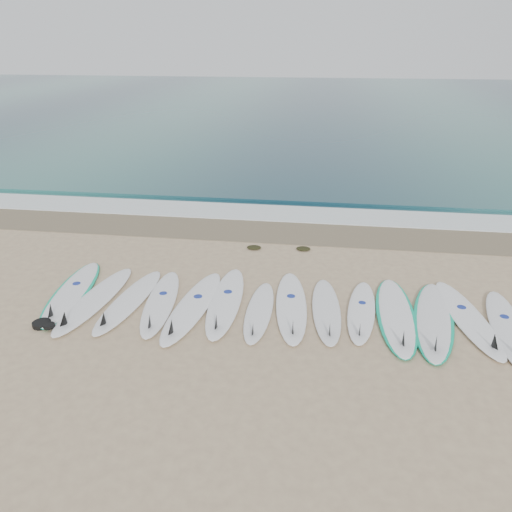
# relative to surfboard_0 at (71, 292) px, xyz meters

# --- Properties ---
(ground) EXTENTS (120.00, 120.00, 0.00)m
(ground) POSITION_rel_surfboard_0_xyz_m (4.07, 0.00, -0.05)
(ground) COLOR tan
(ocean) EXTENTS (120.00, 55.00, 0.03)m
(ocean) POSITION_rel_surfboard_0_xyz_m (4.07, 32.50, -0.04)
(ocean) COLOR #1E4E53
(ocean) RESTS_ON ground
(wet_sand_band) EXTENTS (120.00, 1.80, 0.01)m
(wet_sand_band) POSITION_rel_surfboard_0_xyz_m (4.07, 4.10, -0.05)
(wet_sand_band) COLOR #6F614A
(wet_sand_band) RESTS_ON ground
(foam_band) EXTENTS (120.00, 1.40, 0.04)m
(foam_band) POSITION_rel_surfboard_0_xyz_m (4.07, 5.50, -0.03)
(foam_band) COLOR silver
(foam_band) RESTS_ON ground
(wave_crest) EXTENTS (120.00, 1.00, 0.10)m
(wave_crest) POSITION_rel_surfboard_0_xyz_m (4.07, 7.00, -0.00)
(wave_crest) COLOR #1E4E53
(wave_crest) RESTS_ON ground
(surfboard_0) EXTENTS (1.02, 2.87, 0.36)m
(surfboard_0) POSITION_rel_surfboard_0_xyz_m (0.00, 0.00, 0.00)
(surfboard_0) COLOR white
(surfboard_0) RESTS_ON ground
(surfboard_1) EXTENTS (0.82, 2.87, 0.36)m
(surfboard_1) POSITION_rel_surfboard_0_xyz_m (0.58, -0.26, 0.01)
(surfboard_1) COLOR white
(surfboard_1) RESTS_ON ground
(surfboard_2) EXTENTS (0.79, 2.70, 0.34)m
(surfboard_2) POSITION_rel_surfboard_0_xyz_m (1.25, -0.20, 0.01)
(surfboard_2) COLOR white
(surfboard_2) RESTS_ON ground
(surfboard_3) EXTENTS (0.87, 2.69, 0.34)m
(surfboard_3) POSITION_rel_surfboard_0_xyz_m (1.87, -0.17, 0.01)
(surfboard_3) COLOR white
(surfboard_3) RESTS_ON ground
(surfboard_4) EXTENTS (0.86, 2.92, 0.37)m
(surfboard_4) POSITION_rel_surfboard_0_xyz_m (2.51, -0.25, 0.01)
(surfboard_4) COLOR white
(surfboard_4) RESTS_ON ground
(surfboard_5) EXTENTS (0.71, 2.87, 0.36)m
(surfboard_5) POSITION_rel_surfboard_0_xyz_m (3.09, 0.03, 0.01)
(surfboard_5) COLOR white
(surfboard_5) RESTS_ON ground
(surfboard_6) EXTENTS (0.49, 2.30, 0.29)m
(surfboard_6) POSITION_rel_surfboard_0_xyz_m (3.77, -0.23, -0.00)
(surfboard_6) COLOR white
(surfboard_6) RESTS_ON ground
(surfboard_7) EXTENTS (0.85, 2.82, 0.36)m
(surfboard_7) POSITION_rel_surfboard_0_xyz_m (4.35, 0.04, 0.01)
(surfboard_7) COLOR white
(surfboard_7) RESTS_ON ground
(surfboard_8) EXTENTS (0.68, 2.52, 0.32)m
(surfboard_8) POSITION_rel_surfboard_0_xyz_m (5.00, -0.02, 0.00)
(surfboard_8) COLOR white
(surfboard_8) RESTS_ON ground
(surfboard_9) EXTENTS (0.72, 2.43, 0.31)m
(surfboard_9) POSITION_rel_surfboard_0_xyz_m (5.64, 0.04, -0.00)
(surfboard_9) COLOR white
(surfboard_9) RESTS_ON ground
(surfboard_10) EXTENTS (0.72, 2.89, 0.37)m
(surfboard_10) POSITION_rel_surfboard_0_xyz_m (6.26, -0.00, 0.00)
(surfboard_10) COLOR white
(surfboard_10) RESTS_ON ground
(surfboard_11) EXTENTS (1.15, 2.98, 0.37)m
(surfboard_11) POSITION_rel_surfboard_0_xyz_m (6.90, -0.07, 0.00)
(surfboard_11) COLOR white
(surfboard_11) RESTS_ON ground
(surfboard_12) EXTENTS (1.01, 2.87, 0.36)m
(surfboard_12) POSITION_rel_surfboard_0_xyz_m (7.53, 0.05, 0.01)
(surfboard_12) COLOR white
(surfboard_12) RESTS_ON ground
(surfboard_13) EXTENTS (0.86, 2.74, 0.34)m
(surfboard_13) POSITION_rel_surfboard_0_xyz_m (8.12, -0.18, 0.01)
(surfboard_13) COLOR white
(surfboard_13) RESTS_ON ground
(seaweed_near) EXTENTS (0.35, 0.27, 0.07)m
(seaweed_near) POSITION_rel_surfboard_0_xyz_m (3.24, 2.84, -0.02)
(seaweed_near) COLOR black
(seaweed_near) RESTS_ON ground
(seaweed_far) EXTENTS (0.34, 0.27, 0.07)m
(seaweed_far) POSITION_rel_surfboard_0_xyz_m (4.42, 2.94, -0.02)
(seaweed_far) COLOR black
(seaweed_far) RESTS_ON ground
(leash_coil) EXTENTS (0.46, 0.36, 0.11)m
(leash_coil) POSITION_rel_surfboard_0_xyz_m (0.08, -1.19, -0.00)
(leash_coil) COLOR black
(leash_coil) RESTS_ON ground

